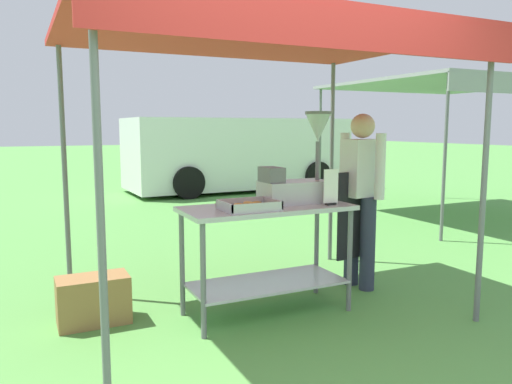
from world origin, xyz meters
TOP-DOWN VIEW (x-y plane):
  - ground_plane at (0.00, 6.00)m, footprint 70.00×70.00m
  - stall_canopy at (0.21, 1.43)m, footprint 2.97×2.21m
  - donut_cart at (0.21, 1.33)m, footprint 1.35×0.59m
  - donut_tray at (0.01, 1.23)m, footprint 0.41×0.33m
  - donut_fryer at (0.53, 1.38)m, footprint 0.61×0.28m
  - menu_sign at (0.70, 1.16)m, footprint 0.13×0.05m
  - vendor at (1.29, 1.55)m, footprint 0.46×0.54m
  - supply_crate at (-1.08, 1.71)m, footprint 0.53×0.30m
  - van_white at (3.26, 8.81)m, footprint 5.25×2.20m
  - neighbour_tent at (4.99, 4.05)m, footprint 3.29×3.16m

SIDE VIEW (x-z plane):
  - ground_plane at x=0.00m, z-range 0.00..0.00m
  - supply_crate at x=-1.08m, z-range 0.00..0.36m
  - donut_cart at x=0.21m, z-range 0.20..1.07m
  - van_white at x=3.26m, z-range 0.03..1.72m
  - donut_tray at x=0.01m, z-range 0.86..0.93m
  - vendor at x=1.29m, z-range 0.10..1.71m
  - menu_sign at x=0.70m, z-range 0.85..1.14m
  - donut_fryer at x=0.53m, z-range 0.74..1.48m
  - stall_canopy at x=0.21m, z-range 1.03..3.25m
  - neighbour_tent at x=4.99m, z-range 1.05..3.26m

